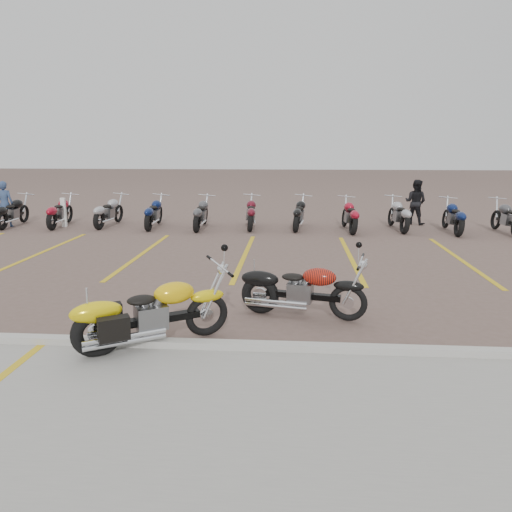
{
  "coord_description": "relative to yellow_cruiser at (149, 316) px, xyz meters",
  "views": [
    {
      "loc": [
        1.22,
        -8.45,
        2.79
      ],
      "look_at": [
        0.54,
        0.66,
        0.75
      ],
      "focal_mm": 35.0,
      "sensor_mm": 36.0,
      "label": 1
    }
  ],
  "objects": [
    {
      "name": "parking_stripes",
      "position": [
        0.75,
        5.97,
        -0.46
      ],
      "size": [
        38.0,
        5.5,
        0.01
      ],
      "primitive_type": null,
      "color": "gold",
      "rests_on": "ground"
    },
    {
      "name": "person_b",
      "position": [
        6.33,
        11.64,
        0.34
      ],
      "size": [
        0.98,
        0.93,
        1.59
      ],
      "primitive_type": "imported",
      "rotation": [
        0.0,
        0.0,
        2.56
      ],
      "color": "black",
      "rests_on": "ground"
    },
    {
      "name": "bollard",
      "position": [
        -5.96,
        10.18,
        0.04
      ],
      "size": [
        0.17,
        0.17,
        1.0
      ],
      "primitive_type": "cube",
      "rotation": [
        0.0,
        0.0,
        0.16
      ],
      "color": "white",
      "rests_on": "ground"
    },
    {
      "name": "yellow_cruiser",
      "position": [
        0.0,
        0.0,
        0.0
      ],
      "size": [
        1.98,
        1.29,
        0.92
      ],
      "rotation": [
        0.1,
        0.0,
        0.55
      ],
      "color": "black",
      "rests_on": "ground"
    },
    {
      "name": "concrete_apron",
      "position": [
        0.75,
        -2.53,
        -0.45
      ],
      "size": [
        60.0,
        5.0,
        0.01
      ],
      "primitive_type": "cube",
      "color": "#9E9B93",
      "rests_on": "ground"
    },
    {
      "name": "flame_cruiser",
      "position": [
        2.11,
        1.41,
        -0.03
      ],
      "size": [
        2.08,
        0.6,
        0.87
      ],
      "rotation": [
        0.06,
        0.0,
        -0.23
      ],
      "color": "black",
      "rests_on": "ground"
    },
    {
      "name": "bg_bike_row",
      "position": [
        0.5,
        10.1,
        0.09
      ],
      "size": [
        17.15,
        2.0,
        1.1
      ],
      "color": "black",
      "rests_on": "ground"
    },
    {
      "name": "person_a",
      "position": [
        -7.96,
        10.01,
        0.33
      ],
      "size": [
        0.64,
        0.47,
        1.58
      ],
      "primitive_type": "imported",
      "rotation": [
        0.0,
        0.0,
        3.32
      ],
      "color": "navy",
      "rests_on": "ground"
    },
    {
      "name": "ground",
      "position": [
        0.75,
        1.97,
        -0.46
      ],
      "size": [
        100.0,
        100.0,
        0.0
      ],
      "primitive_type": "plane",
      "color": "brown",
      "rests_on": "ground"
    },
    {
      "name": "curb",
      "position": [
        0.75,
        -0.03,
        -0.4
      ],
      "size": [
        60.0,
        0.18,
        0.12
      ],
      "primitive_type": "cube",
      "color": "#ADAAA3",
      "rests_on": "ground"
    }
  ]
}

